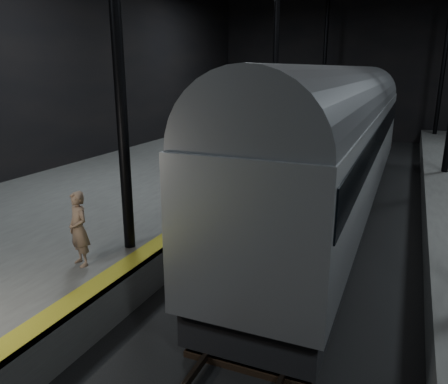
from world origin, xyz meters
The scene contains 6 objects.
ground centered at (0.00, 0.00, 0.00)m, with size 44.00×44.00×0.00m, color black.
platform_left centered at (-7.50, 0.00, 0.50)m, with size 9.00×43.80×1.00m, color #4C4C4A.
tactile_strip centered at (-3.25, 0.00, 1.00)m, with size 0.50×43.80×0.01m, color #9C911C.
track centered at (0.00, 0.00, 0.07)m, with size 2.40×43.00×0.24m.
train centered at (0.00, 3.38, 2.90)m, with size 2.91×19.45×5.20m.
woman centered at (-4.18, -5.30, 1.85)m, with size 0.62×0.41×1.69m, color #8C6D55.
Camera 1 is at (2.27, -12.29, 5.24)m, focal length 35.00 mm.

